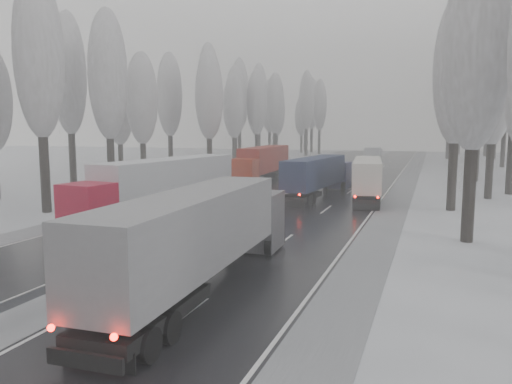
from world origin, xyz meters
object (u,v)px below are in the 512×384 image
Objects in this scene: truck_grey_tarp at (204,232)px; truck_red_red at (262,162)px; truck_red_white at (160,185)px; truck_cream_box at (367,175)px; box_truck_distant at (373,156)px; truck_blue_box at (319,174)px.

truck_red_red is (-10.59, 38.02, 0.10)m from truck_grey_tarp.
truck_cream_box is at bearing 58.65° from truck_red_white.
truck_red_white is at bearing 124.68° from truck_grey_tarp.
truck_red_red is at bearing 99.21° from truck_red_white.
truck_grey_tarp is 39.47m from truck_red_red.
truck_cream_box is 0.86× the size of truck_red_white.
truck_red_red is (-8.96, -33.65, 0.88)m from box_truck_distant.
truck_grey_tarp is at bearing -102.42° from truck_cream_box.
truck_red_white is at bearing -112.47° from truck_blue_box.
truck_cream_box is 16.51m from truck_red_red.
box_truck_distant is 0.51× the size of truck_red_red.
truck_grey_tarp is 15.81m from truck_red_white.
truck_blue_box is 1.77× the size of box_truck_distant.
truck_blue_box is 0.88× the size of truck_red_white.
truck_red_white reaches higher than box_truck_distant.
truck_red_white reaches higher than truck_blue_box.
truck_cream_box is 1.72× the size of box_truck_distant.
truck_grey_tarp is at bearing -81.80° from truck_blue_box.
truck_red_white is (-7.87, -15.15, 0.29)m from truck_blue_box.
truck_grey_tarp is at bearing -91.70° from box_truck_distant.
truck_grey_tarp reaches higher than truck_cream_box.
truck_red_red is at bearing -107.91° from box_truck_distant.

